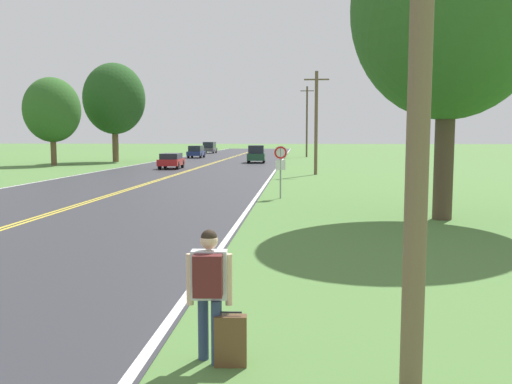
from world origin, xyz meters
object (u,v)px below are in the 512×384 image
object	(u,v)px
tree_mid_treeline	(449,7)
tree_left_verge	(52,110)
car_dark_grey_van_mid_far	(210,147)
hitchhiker_person	(209,282)
traffic_sign	(281,159)
car_dark_green_van_approaching	(256,154)
suitcase	(231,341)
car_red_hatchback_nearest	(171,160)
tree_behind_sign	(114,99)
car_dark_blue_hatchback_mid_near	(196,151)

from	to	relation	value
tree_mid_treeline	tree_left_verge	bearing A→B (deg)	131.64
car_dark_grey_van_mid_far	hitchhiker_person	bearing A→B (deg)	-169.55
traffic_sign	car_dark_green_van_approaching	world-z (taller)	traffic_sign
suitcase	tree_left_verge	world-z (taller)	tree_left_verge
hitchhiker_person	car_dark_grey_van_mid_far	bearing A→B (deg)	6.06
suitcase	car_red_hatchback_nearest	distance (m)	40.63
tree_left_verge	tree_behind_sign	world-z (taller)	tree_behind_sign
tree_left_verge	tree_mid_treeline	distance (m)	42.58
tree_left_verge	car_dark_green_van_approaching	xyz separation A→B (m)	(18.99, 6.51, -4.32)
tree_mid_treeline	car_dark_green_van_approaching	size ratio (longest dim) A/B	2.50
suitcase	car_dark_grey_van_mid_far	distance (m)	83.68
suitcase	traffic_sign	size ratio (longest dim) A/B	0.29
tree_mid_treeline	car_dark_blue_hatchback_mid_near	bearing A→B (deg)	109.62
hitchhiker_person	tree_mid_treeline	size ratio (longest dim) A/B	0.16
hitchhiker_person	tree_left_verge	distance (m)	49.47
car_dark_green_van_approaching	tree_behind_sign	bearing A→B (deg)	-95.94
traffic_sign	car_dark_green_van_approaching	distance (m)	32.84
tree_left_verge	tree_behind_sign	distance (m)	8.40
tree_behind_sign	car_dark_blue_hatchback_mid_near	xyz separation A→B (m)	(6.74, 11.29, -5.95)
tree_left_verge	tree_mid_treeline	size ratio (longest dim) A/B	0.79
tree_behind_sign	car_dark_green_van_approaching	distance (m)	16.58
tree_behind_sign	tree_mid_treeline	xyz separation A→B (m)	(24.77, -39.28, 0.13)
suitcase	tree_behind_sign	world-z (taller)	tree_behind_sign
car_dark_grey_van_mid_far	suitcase	bearing A→B (deg)	-169.37
hitchhiker_person	car_dark_green_van_approaching	size ratio (longest dim) A/B	0.39
car_red_hatchback_nearest	tree_behind_sign	bearing A→B (deg)	34.80
traffic_sign	tree_left_verge	size ratio (longest dim) A/B	0.28
tree_left_verge	hitchhiker_person	bearing A→B (deg)	-62.98
tree_behind_sign	traffic_sign	bearing A→B (deg)	-60.33
traffic_sign	car_dark_grey_van_mid_far	xyz separation A→B (m)	(-13.95, 64.66, -0.81)
tree_left_verge	tree_mid_treeline	world-z (taller)	tree_mid_treeline
car_red_hatchback_nearest	traffic_sign	bearing A→B (deg)	-156.84
suitcase	car_dark_blue_hatchback_mid_near	world-z (taller)	car_dark_blue_hatchback_mid_near
car_red_hatchback_nearest	car_dark_grey_van_mid_far	size ratio (longest dim) A/B	0.88
suitcase	traffic_sign	bearing A→B (deg)	-3.32
car_red_hatchback_nearest	car_dark_blue_hatchback_mid_near	xyz separation A→B (m)	(-2.31, 23.39, 0.11)
tree_left_verge	car_red_hatchback_nearest	distance (m)	14.12
car_dark_blue_hatchback_mid_near	car_dark_grey_van_mid_far	bearing A→B (deg)	5.14
tree_left_verge	tree_behind_sign	size ratio (longest dim) A/B	0.79
tree_left_verge	car_red_hatchback_nearest	xyz separation A→B (m)	(12.55, -4.62, -4.53)
tree_behind_sign	car_dark_grey_van_mid_far	xyz separation A→B (m)	(5.19, 31.06, -5.84)
traffic_sign	tree_behind_sign	distance (m)	38.99
suitcase	car_red_hatchback_nearest	world-z (taller)	car_red_hatchback_nearest
car_red_hatchback_nearest	car_dark_green_van_approaching	bearing A→B (deg)	-32.07
car_dark_blue_hatchback_mid_near	hitchhiker_person	bearing A→B (deg)	-168.37
suitcase	tree_left_verge	xyz separation A→B (m)	(-22.66, 43.97, 4.96)
car_dark_green_van_approaching	tree_mid_treeline	bearing A→B (deg)	11.27
traffic_sign	tree_left_verge	xyz separation A→B (m)	(-22.64, 26.12, 3.51)
suitcase	car_dark_blue_hatchback_mid_near	xyz separation A→B (m)	(-12.41, 62.74, 0.53)
suitcase	car_dark_green_van_approaching	size ratio (longest dim) A/B	0.16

